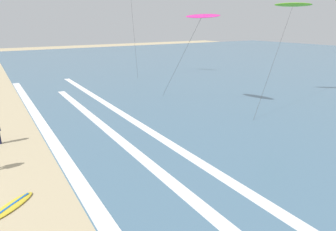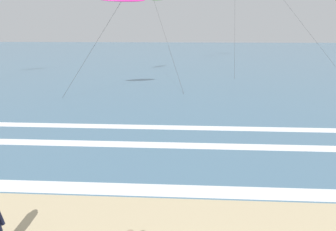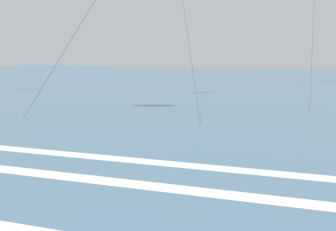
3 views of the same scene
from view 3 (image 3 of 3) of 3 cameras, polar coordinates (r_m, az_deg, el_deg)
The scene contains 3 objects.
ocean_surface at distance 51.10m, azimuth 13.12°, elevation 5.00°, with size 140.00×90.00×0.01m, color slate.
wave_foam_mid_break at distance 10.71m, azimuth 2.62°, elevation -11.07°, with size 37.66×0.63×0.01m, color white.
wave_foam_outer_break at distance 13.44m, azimuth -4.35°, elevation -6.78°, with size 46.99×0.62×0.01m, color white.
Camera 3 is at (4.38, 1.09, 3.77)m, focal length 40.77 mm.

